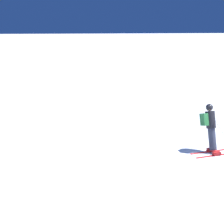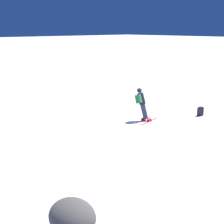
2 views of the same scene
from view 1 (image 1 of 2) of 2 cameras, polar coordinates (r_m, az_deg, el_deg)
ground_plane at (r=11.26m, az=19.86°, el=-8.78°), size 300.00×300.00×0.00m
skier at (r=11.80m, az=17.55°, el=-2.40°), size 1.27×1.72×1.76m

